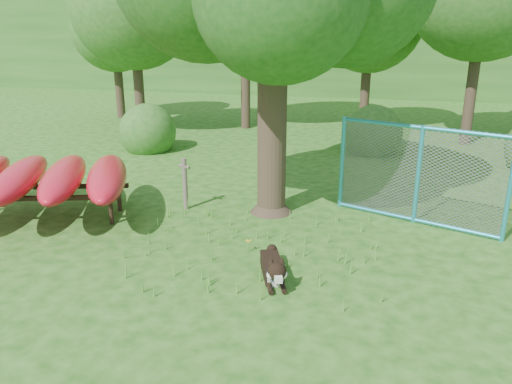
# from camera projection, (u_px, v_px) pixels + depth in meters

# --- Properties ---
(ground) EXTENTS (80.00, 80.00, 0.00)m
(ground) POSITION_uv_depth(u_px,v_px,m) (225.00, 272.00, 8.03)
(ground) COLOR #1D5110
(ground) RESTS_ON ground
(wooden_post) EXTENTS (0.30, 0.18, 1.13)m
(wooden_post) POSITION_uv_depth(u_px,v_px,m) (185.00, 183.00, 10.69)
(wooden_post) COLOR brown
(wooden_post) RESTS_ON ground
(kayak_rack) EXTENTS (4.54, 4.07, 1.13)m
(kayak_rack) POSITION_uv_depth(u_px,v_px,m) (42.00, 178.00, 10.05)
(kayak_rack) COLOR black
(kayak_rack) RESTS_ON ground
(husky_dog) EXTENTS (0.63, 1.22, 0.56)m
(husky_dog) POSITION_uv_depth(u_px,v_px,m) (274.00, 269.00, 7.72)
(husky_dog) COLOR black
(husky_dog) RESTS_ON ground
(fence_section) EXTENTS (3.19, 1.31, 3.30)m
(fence_section) POSITION_uv_depth(u_px,v_px,m) (418.00, 175.00, 9.81)
(fence_section) COLOR #29A2C2
(fence_section) RESTS_ON ground
(wildflower_clump) EXTENTS (0.11, 0.11, 0.23)m
(wildflower_clump) POSITION_uv_depth(u_px,v_px,m) (248.00, 242.00, 8.72)
(wildflower_clump) COLOR #569B32
(wildflower_clump) RESTS_ON ground
(bg_tree_a) EXTENTS (4.40, 4.40, 6.70)m
(bg_tree_a) POSITION_uv_depth(u_px,v_px,m) (133.00, 6.00, 17.38)
(bg_tree_a) COLOR #34271C
(bg_tree_a) RESTS_ON ground
(bg_tree_c) EXTENTS (4.00, 4.00, 6.12)m
(bg_tree_c) POSITION_uv_depth(u_px,v_px,m) (370.00, 18.00, 18.36)
(bg_tree_c) COLOR #34271C
(bg_tree_c) RESTS_ON ground
(bg_tree_f) EXTENTS (3.60, 3.60, 5.55)m
(bg_tree_f) POSITION_uv_depth(u_px,v_px,m) (114.00, 29.00, 20.97)
(bg_tree_f) COLOR #34271C
(bg_tree_f) RESTS_ON ground
(shrub_left) EXTENTS (1.80, 1.80, 1.80)m
(shrub_left) POSITION_uv_depth(u_px,v_px,m) (149.00, 150.00, 16.12)
(shrub_left) COLOR #285D1E
(shrub_left) RESTS_ON ground
(shrub_mid) EXTENTS (1.80, 1.80, 1.80)m
(shrub_mid) POSITION_uv_depth(u_px,v_px,m) (372.00, 152.00, 15.84)
(shrub_mid) COLOR #285D1E
(shrub_mid) RESTS_ON ground
(wooded_hillside) EXTENTS (80.00, 12.00, 6.00)m
(wooded_hillside) POSITION_uv_depth(u_px,v_px,m) (354.00, 41.00, 32.86)
(wooded_hillside) COLOR #285D1E
(wooded_hillside) RESTS_ON ground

